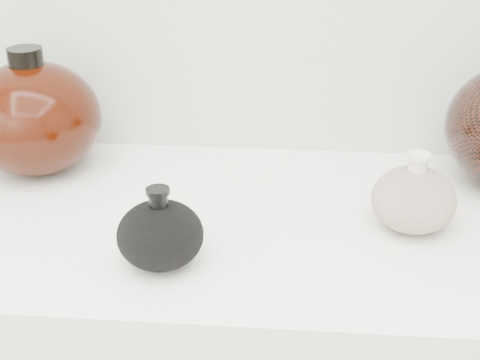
{
  "coord_description": "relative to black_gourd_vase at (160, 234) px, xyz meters",
  "views": [
    {
      "loc": [
        0.08,
        0.11,
        1.37
      ],
      "look_at": [
        0.01,
        0.92,
        0.97
      ],
      "focal_mm": 50.0,
      "sensor_mm": 36.0,
      "label": 1
    }
  ],
  "objects": [
    {
      "name": "cream_gourd_vase",
      "position": [
        0.33,
        0.12,
        0.0
      ],
      "size": [
        0.15,
        0.15,
        0.11
      ],
      "color": "beige",
      "rests_on": "display_counter"
    },
    {
      "name": "left_round_pot",
      "position": [
        -0.25,
        0.26,
        0.05
      ],
      "size": [
        0.22,
        0.22,
        0.21
      ],
      "color": "black",
      "rests_on": "display_counter"
    },
    {
      "name": "black_gourd_vase",
      "position": [
        0.0,
        0.0,
        0.0
      ],
      "size": [
        0.11,
        0.11,
        0.11
      ],
      "color": "black",
      "rests_on": "display_counter"
    }
  ]
}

